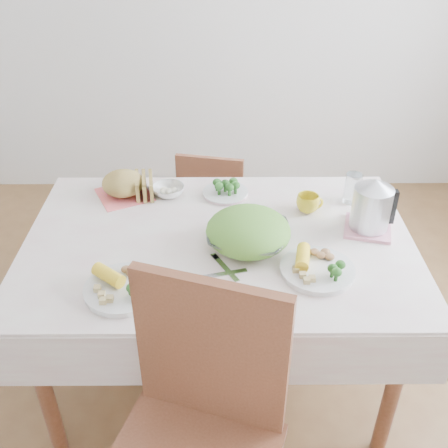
{
  "coord_description": "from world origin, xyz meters",
  "views": [
    {
      "loc": [
        0.01,
        -1.65,
        1.93
      ],
      "look_at": [
        0.02,
        0.02,
        0.82
      ],
      "focal_mm": 42.0,
      "sensor_mm": 36.0,
      "label": 1
    }
  ],
  "objects_px": {
    "dining_table": "(219,313)",
    "chair_far": "(217,198)",
    "yellow_mug": "(308,203)",
    "dinner_plate_right": "(317,270)",
    "salad_bowl": "(248,237)",
    "electric_kettle": "(372,204)",
    "dinner_plate_left": "(123,289)"
  },
  "relations": [
    {
      "from": "chair_far",
      "to": "dinner_plate_left",
      "type": "bearing_deg",
      "value": 86.21
    },
    {
      "from": "chair_far",
      "to": "salad_bowl",
      "type": "distance_m",
      "value": 0.92
    },
    {
      "from": "chair_far",
      "to": "electric_kettle",
      "type": "bearing_deg",
      "value": 140.77
    },
    {
      "from": "salad_bowl",
      "to": "electric_kettle",
      "type": "xyz_separation_m",
      "value": [
        0.48,
        0.1,
        0.08
      ]
    },
    {
      "from": "chair_far",
      "to": "dinner_plate_left",
      "type": "height_order",
      "value": "chair_far"
    },
    {
      "from": "dinner_plate_right",
      "to": "electric_kettle",
      "type": "relative_size",
      "value": 1.26
    },
    {
      "from": "dining_table",
      "to": "chair_far",
      "type": "xyz_separation_m",
      "value": [
        -0.02,
        0.81,
        0.09
      ]
    },
    {
      "from": "dinner_plate_left",
      "to": "dining_table",
      "type": "bearing_deg",
      "value": 43.29
    },
    {
      "from": "dinner_plate_right",
      "to": "yellow_mug",
      "type": "height_order",
      "value": "yellow_mug"
    },
    {
      "from": "dining_table",
      "to": "dinner_plate_right",
      "type": "distance_m",
      "value": 0.57
    },
    {
      "from": "chair_far",
      "to": "electric_kettle",
      "type": "distance_m",
      "value": 1.05
    },
    {
      "from": "dining_table",
      "to": "salad_bowl",
      "type": "xyz_separation_m",
      "value": [
        0.11,
        -0.04,
        0.42
      ]
    },
    {
      "from": "salad_bowl",
      "to": "yellow_mug",
      "type": "relative_size",
      "value": 3.11
    },
    {
      "from": "dinner_plate_left",
      "to": "electric_kettle",
      "type": "relative_size",
      "value": 1.26
    },
    {
      "from": "chair_far",
      "to": "dinner_plate_right",
      "type": "xyz_separation_m",
      "value": [
        0.36,
        -1.01,
        0.31
      ]
    },
    {
      "from": "yellow_mug",
      "to": "electric_kettle",
      "type": "relative_size",
      "value": 0.46
    },
    {
      "from": "dinner_plate_left",
      "to": "yellow_mug",
      "type": "xyz_separation_m",
      "value": [
        0.69,
        0.51,
        0.03
      ]
    },
    {
      "from": "dining_table",
      "to": "yellow_mug",
      "type": "bearing_deg",
      "value": 28.85
    },
    {
      "from": "dinner_plate_right",
      "to": "yellow_mug",
      "type": "distance_m",
      "value": 0.41
    },
    {
      "from": "salad_bowl",
      "to": "yellow_mug",
      "type": "bearing_deg",
      "value": 43.07
    },
    {
      "from": "dining_table",
      "to": "chair_far",
      "type": "height_order",
      "value": "chair_far"
    },
    {
      "from": "dining_table",
      "to": "yellow_mug",
      "type": "height_order",
      "value": "yellow_mug"
    },
    {
      "from": "chair_far",
      "to": "dinner_plate_right",
      "type": "height_order",
      "value": "chair_far"
    },
    {
      "from": "dining_table",
      "to": "electric_kettle",
      "type": "bearing_deg",
      "value": 6.22
    },
    {
      "from": "yellow_mug",
      "to": "dinner_plate_right",
      "type": "bearing_deg",
      "value": -92.98
    },
    {
      "from": "chair_far",
      "to": "yellow_mug",
      "type": "distance_m",
      "value": 0.79
    },
    {
      "from": "dinner_plate_left",
      "to": "dinner_plate_right",
      "type": "bearing_deg",
      "value": 8.27
    },
    {
      "from": "yellow_mug",
      "to": "chair_far",
      "type": "bearing_deg",
      "value": 122.52
    },
    {
      "from": "dinner_plate_left",
      "to": "dinner_plate_right",
      "type": "distance_m",
      "value": 0.68
    },
    {
      "from": "dinner_plate_right",
      "to": "dining_table",
      "type": "bearing_deg",
      "value": 149.41
    },
    {
      "from": "dining_table",
      "to": "yellow_mug",
      "type": "distance_m",
      "value": 0.6
    },
    {
      "from": "dinner_plate_left",
      "to": "yellow_mug",
      "type": "distance_m",
      "value": 0.86
    }
  ]
}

